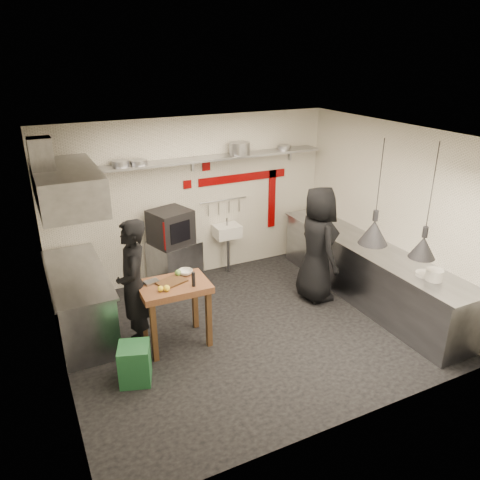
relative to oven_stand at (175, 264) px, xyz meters
name	(u,v)px	position (x,y,z in m)	size (l,w,h in m)	color
floor	(248,330)	(0.48, -1.81, -0.40)	(5.00, 5.00, 0.00)	black
ceiling	(250,136)	(0.48, -1.81, 2.40)	(5.00, 5.00, 0.00)	beige
wall_back	(193,199)	(0.48, 0.29, 1.00)	(5.00, 0.04, 2.80)	beige
wall_front	(347,315)	(0.48, -3.91, 1.00)	(5.00, 0.04, 2.80)	beige
wall_left	(52,278)	(-2.02, -1.81, 1.00)	(0.04, 4.20, 2.80)	beige
wall_right	(391,214)	(2.98, -1.81, 1.00)	(0.04, 4.20, 2.80)	beige
red_band_horiz	(243,177)	(1.43, 0.27, 1.28)	(1.70, 0.02, 0.14)	#740202
red_band_vert	(272,199)	(2.03, 0.27, 0.80)	(0.14, 0.02, 1.10)	#740202
red_tile_a	(206,167)	(0.73, 0.27, 1.55)	(0.14, 0.02, 0.14)	#740202
red_tile_b	(187,184)	(0.38, 0.27, 1.28)	(0.14, 0.02, 0.14)	#740202
back_shelf	(195,160)	(0.48, 0.11, 1.72)	(4.60, 0.34, 0.04)	gray
shelf_bracket_left	(73,177)	(-1.42, 0.26, 1.62)	(0.04, 0.06, 0.24)	gray
shelf_bracket_mid	(192,164)	(0.48, 0.26, 1.62)	(0.04, 0.06, 0.24)	gray
shelf_bracket_right	(290,154)	(2.38, 0.26, 1.62)	(0.04, 0.06, 0.24)	gray
pan_far_left	(120,163)	(-0.73, 0.11, 1.79)	(0.26, 0.26, 0.09)	gray
pan_mid_left	(139,162)	(-0.45, 0.11, 1.78)	(0.27, 0.27, 0.07)	gray
stock_pot	(240,148)	(1.29, 0.11, 1.84)	(0.35, 0.35, 0.20)	gray
pan_right	(284,147)	(2.16, 0.11, 1.78)	(0.23, 0.23, 0.08)	gray
oven_stand	(175,264)	(0.00, 0.00, 0.00)	(0.73, 0.66, 0.80)	gray
combi_oven	(171,227)	(-0.05, -0.05, 0.69)	(0.60, 0.56, 0.58)	black
oven_door	(178,232)	(-0.02, -0.32, 0.69)	(0.52, 0.03, 0.46)	#740202
oven_glass	(180,232)	(0.02, -0.33, 0.69)	(0.38, 0.02, 0.34)	black
hand_sink	(227,231)	(1.03, 0.11, 0.38)	(0.46, 0.34, 0.22)	silver
sink_tap	(227,222)	(1.03, 0.11, 0.56)	(0.03, 0.03, 0.14)	gray
sink_drain	(228,254)	(1.03, 0.07, -0.06)	(0.06, 0.06, 0.66)	gray
utensil_rail	(223,200)	(1.03, 0.25, 0.92)	(0.02, 0.02, 0.90)	gray
counter_right	(367,273)	(2.63, -1.81, 0.05)	(0.70, 3.80, 0.90)	gray
counter_right_top	(370,247)	(2.63, -1.81, 0.52)	(0.76, 3.90, 0.03)	gray
plate_stack	(434,275)	(2.60, -3.11, 0.61)	(0.22, 0.22, 0.15)	silver
small_bowl_right	(424,274)	(2.58, -2.95, 0.56)	(0.22, 0.22, 0.05)	silver
counter_left	(80,303)	(-1.67, -0.76, 0.05)	(0.70, 1.90, 0.90)	gray
counter_left_top	(76,273)	(-1.67, -0.76, 0.52)	(0.76, 2.00, 0.03)	gray
extractor_hood	(67,187)	(-1.62, -0.76, 1.75)	(0.78, 1.60, 0.50)	gray
hood_duct	(41,158)	(-1.87, -0.76, 2.15)	(0.28, 0.28, 0.50)	gray
green_bin	(135,364)	(-1.27, -2.21, -0.15)	(0.37, 0.37, 0.50)	#1E5C31
prep_table	(176,314)	(-0.55, -1.66, 0.06)	(0.92, 0.64, 0.92)	brown
cutting_board	(172,282)	(-0.56, -1.62, 0.53)	(0.37, 0.26, 0.03)	#4F331C
pepper_mill	(193,279)	(-0.34, -1.84, 0.62)	(0.05, 0.05, 0.20)	black
lemon_a	(161,289)	(-0.77, -1.79, 0.56)	(0.08, 0.08, 0.08)	yellow
lemon_b	(167,288)	(-0.69, -1.81, 0.56)	(0.08, 0.08, 0.08)	yellow
veg_ball	(178,273)	(-0.42, -1.48, 0.57)	(0.09, 0.09, 0.09)	#639341
steel_tray	(152,282)	(-0.81, -1.51, 0.54)	(0.19, 0.13, 0.03)	gray
bowl	(185,272)	(-0.31, -1.47, 0.55)	(0.20, 0.20, 0.06)	silver
heat_lamp_near	(378,193)	(1.89, -2.64, 1.71)	(0.39, 0.39, 1.39)	black
heat_lamp_far	(430,202)	(2.32, -3.09, 1.66)	(0.34, 0.34, 1.49)	black
chef_left	(134,286)	(-1.04, -1.48, 0.52)	(0.67, 0.44, 1.83)	black
chef_right	(318,244)	(1.91, -1.42, 0.54)	(0.91, 0.59, 1.87)	black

